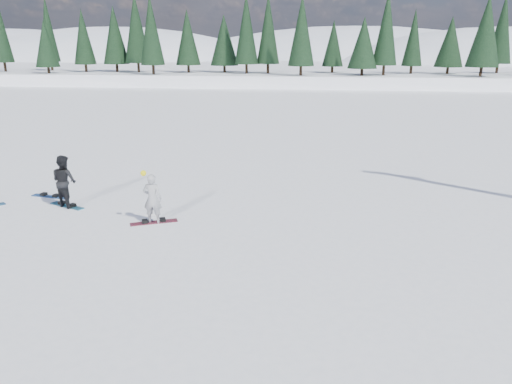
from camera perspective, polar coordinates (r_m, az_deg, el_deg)
ground at (r=17.04m, az=-15.86°, el=-3.01°), size 420.00×420.00×0.00m
alpine_backdrop at (r=205.64m, az=2.00°, el=11.28°), size 412.50×227.00×53.20m
snowboarder_woman at (r=16.14m, az=-11.77°, el=-0.72°), size 0.61×0.42×1.77m
snowboarder_man at (r=18.66m, az=-21.06°, el=1.17°), size 1.11×1.02×1.85m
snowboard_woman at (r=16.40m, az=-11.59°, el=-3.42°), size 1.48×0.87×0.03m
snowboard_man at (r=18.91m, az=-20.78°, el=-1.47°), size 1.48×0.88×0.03m
snowboard_loose_c at (r=20.27m, az=-22.48°, el=-0.48°), size 1.53×0.54×0.03m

